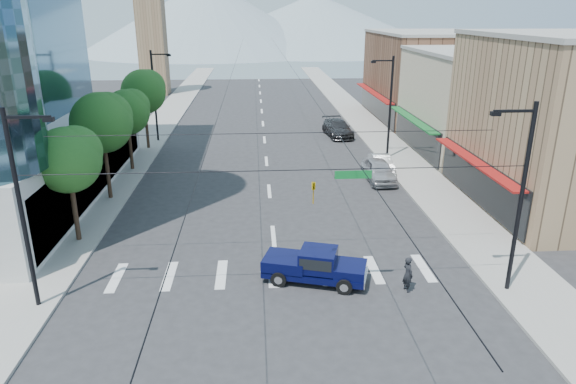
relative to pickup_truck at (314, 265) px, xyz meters
name	(u,v)px	position (x,y,z in m)	size (l,w,h in m)	color
ground	(278,288)	(-1.78, -0.52, -0.89)	(160.00, 160.00, 0.00)	#28282B
sidewalk_left	(163,121)	(-13.78, 39.48, -0.82)	(4.00, 120.00, 0.15)	gray
sidewalk_right	(360,118)	(10.22, 39.48, -0.82)	(4.00, 120.00, 0.15)	gray
shop_mid	(484,104)	(18.22, 23.48, 3.61)	(12.00, 14.00, 9.00)	tan
shop_far	(428,77)	(18.22, 39.48, 4.11)	(12.00, 18.00, 10.00)	brown
clock_tower	(151,24)	(-18.28, 61.48, 9.75)	(4.80, 4.80, 20.40)	#8C6B4C
mountain_left	(208,16)	(-16.78, 149.48, 10.11)	(80.00, 80.00, 22.00)	gray
mountain_right	(315,22)	(18.22, 159.48, 8.11)	(90.00, 90.00, 18.00)	gray
tree_near	(70,157)	(-12.85, 5.58, 4.10)	(3.65, 3.64, 6.71)	black
tree_midnear	(104,121)	(-12.85, 12.58, 4.70)	(4.09, 4.09, 7.52)	black
tree_midfar	(128,110)	(-12.85, 19.58, 4.10)	(3.65, 3.64, 6.71)	black
tree_far	(145,90)	(-12.85, 26.58, 4.70)	(4.09, 4.09, 7.52)	black
signal_rig	(283,205)	(-1.59, -1.52, 3.75)	(21.80, 0.20, 9.00)	black
lamp_pole_nw	(156,93)	(-12.45, 29.48, 4.05)	(2.00, 0.25, 9.00)	black
lamp_pole_ne	(389,104)	(8.89, 21.48, 4.05)	(2.00, 0.25, 9.00)	black
pickup_truck	(314,265)	(0.00, 0.00, 0.00)	(5.35, 3.16, 1.71)	#070A35
pedestrian	(408,274)	(4.30, -1.17, -0.02)	(0.63, 0.42, 1.74)	black
parked_car_near	(379,170)	(6.80, 15.38, -0.04)	(2.00, 4.97, 1.69)	#A3A3A8
parked_car_mid	(381,164)	(7.62, 17.83, -0.22)	(1.42, 4.07, 1.34)	silver
parked_car_far	(338,128)	(5.99, 30.64, -0.04)	(2.38, 5.87, 1.70)	#29282B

